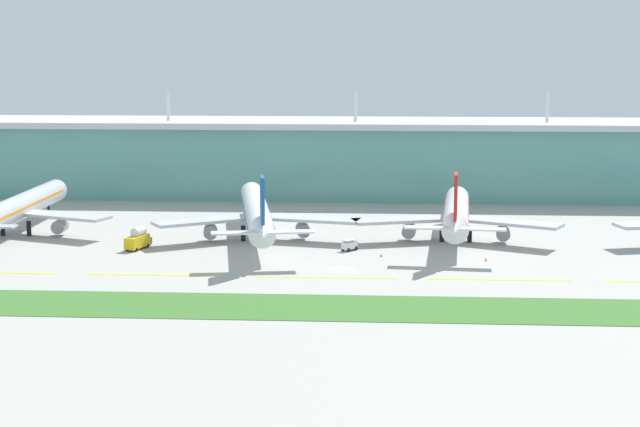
{
  "coord_description": "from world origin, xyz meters",
  "views": [
    {
      "loc": [
        8.16,
        -200.02,
        44.39
      ],
      "look_at": [
        -6.1,
        27.42,
        7.0
      ],
      "focal_mm": 56.54,
      "sensor_mm": 36.0,
      "label": 1
    }
  ],
  "objects": [
    {
      "name": "ground_plane",
      "position": [
        0.0,
        0.0,
        0.0
      ],
      "size": [
        600.0,
        600.0,
        0.0
      ],
      "primitive_type": "plane",
      "color": "#A8A59E"
    },
    {
      "name": "terminal_building",
      "position": [
        -0.0,
        103.67,
        11.75
      ],
      "size": [
        288.0,
        34.0,
        32.09
      ],
      "color": "#5B9E93",
      "rests_on": "ground"
    },
    {
      "name": "airliner_nearest",
      "position": [
        -79.68,
        34.09,
        6.46
      ],
      "size": [
        48.79,
        69.98,
        18.9
      ],
      "color": "#ADB2BC",
      "rests_on": "ground"
    },
    {
      "name": "airliner_near_middle",
      "position": [
        -21.29,
        31.36,
        6.46
      ],
      "size": [
        48.13,
        71.72,
        18.9
      ],
      "color": "white",
      "rests_on": "ground"
    },
    {
      "name": "airliner_far_middle",
      "position": [
        25.35,
        32.39,
        6.44
      ],
      "size": [
        48.64,
        59.49,
        18.9
      ],
      "color": "white",
      "rests_on": "ground"
    },
    {
      "name": "taxiway_stripe_mid_west",
      "position": [
        -37.0,
        -7.37,
        0.02
      ],
      "size": [
        28.0,
        0.7,
        0.04
      ],
      "primitive_type": "cube",
      "color": "yellow",
      "rests_on": "ground"
    },
    {
      "name": "taxiway_stripe_centre",
      "position": [
        -3.0,
        -7.37,
        0.02
      ],
      "size": [
        28.0,
        0.7,
        0.04
      ],
      "primitive_type": "cube",
      "color": "yellow",
      "rests_on": "ground"
    },
    {
      "name": "taxiway_stripe_mid_east",
      "position": [
        31.0,
        -7.37,
        0.02
      ],
      "size": [
        28.0,
        0.7,
        0.04
      ],
      "primitive_type": "cube",
      "color": "yellow",
      "rests_on": "ground"
    },
    {
      "name": "grass_verge",
      "position": [
        0.0,
        -30.81,
        0.05
      ],
      "size": [
        300.0,
        18.0,
        0.1
      ],
      "primitive_type": "cube",
      "color": "#3D702D",
      "rests_on": "ground"
    },
    {
      "name": "pushback_tug",
      "position": [
        -46.65,
        22.26,
        1.1
      ],
      "size": [
        4.7,
        3.05,
        1.85
      ],
      "color": "#333842",
      "rests_on": "ground"
    },
    {
      "name": "baggage_cart",
      "position": [
        0.97,
        19.46,
        1.26
      ],
      "size": [
        3.71,
        3.91,
        2.48
      ],
      "color": "silver",
      "rests_on": "ground"
    },
    {
      "name": "fuel_truck",
      "position": [
        -46.49,
        18.21,
        2.26
      ],
      "size": [
        4.52,
        7.64,
        4.95
      ],
      "color": "gold",
      "rests_on": "ground"
    },
    {
      "name": "safety_cone_left_wingtip",
      "position": [
        30.17,
        10.19,
        0.35
      ],
      "size": [
        0.56,
        0.56,
        0.7
      ],
      "primitive_type": "cone",
      "color": "orange",
      "rests_on": "ground"
    },
    {
      "name": "safety_cone_nose_front",
      "position": [
        8.04,
        13.21,
        0.35
      ],
      "size": [
        0.56,
        0.56,
        0.7
      ],
      "primitive_type": "cone",
      "color": "orange",
      "rests_on": "ground"
    }
  ]
}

